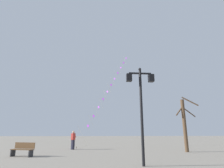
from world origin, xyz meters
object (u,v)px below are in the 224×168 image
kite_flyer (73,140)px  bare_tree (185,123)px  park_bench (23,149)px  kite_train (109,89)px  twin_lantern_lamp_post (141,95)px

kite_flyer → bare_tree: 10.35m
bare_tree → park_bench: 12.72m
park_bench → kite_train: bearing=81.7°
park_bench → twin_lantern_lamp_post: bearing=-9.7°
twin_lantern_lamp_post → kite_train: 16.19m
bare_tree → kite_train: bearing=122.6°
kite_train → bare_tree: kite_train is taller
kite_train → kite_flyer: bearing=-121.3°
twin_lantern_lamp_post → park_bench: twin_lantern_lamp_post is taller
twin_lantern_lamp_post → park_bench: (-7.14, 4.24, -2.94)m
twin_lantern_lamp_post → kite_flyer: twin_lantern_lamp_post is taller
park_bench → kite_flyer: bearing=84.1°
bare_tree → park_bench: size_ratio=2.81×
park_bench → bare_tree: bearing=30.6°
twin_lantern_lamp_post → kite_train: size_ratio=0.34×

